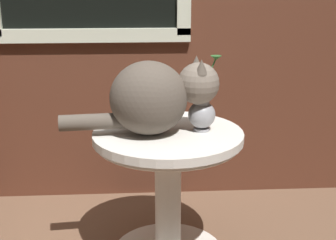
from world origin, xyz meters
name	(u,v)px	position (x,y,z in m)	size (l,w,h in m)	color
wicker_side_table	(168,174)	(0.29, 0.17, 0.40)	(0.62, 0.62, 0.59)	silver
cat	(154,96)	(0.24, 0.16, 0.74)	(0.64, 0.32, 0.31)	brown
pewter_vase_with_ivy	(202,110)	(0.43, 0.18, 0.67)	(0.13, 0.11, 0.31)	#99999E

